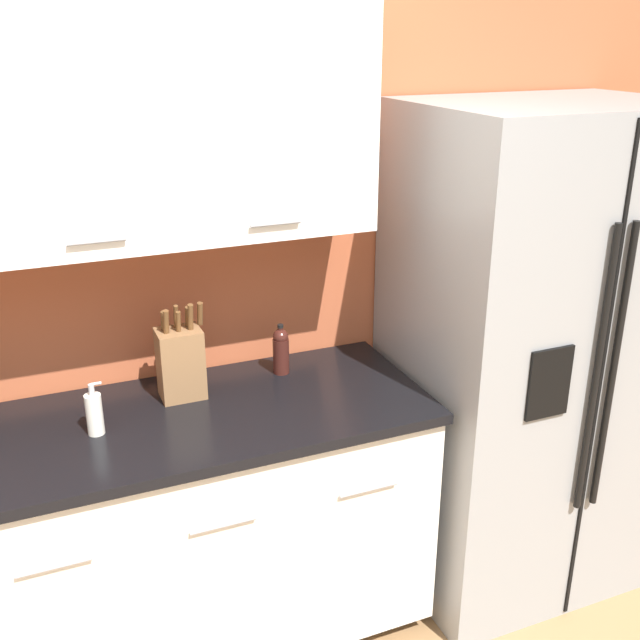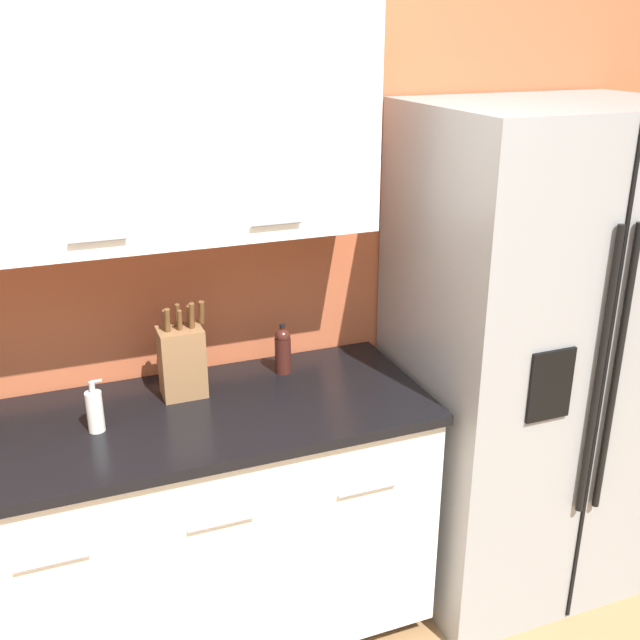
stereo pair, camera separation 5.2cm
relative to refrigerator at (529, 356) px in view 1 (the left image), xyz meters
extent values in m
cube|color=#BC5B38|center=(-1.66, 0.40, 0.38)|extent=(10.00, 0.05, 2.60)
cube|color=white|center=(-1.51, 0.21, 0.92)|extent=(1.76, 0.32, 0.79)
cylinder|color=#99999E|center=(-1.51, 0.04, 0.59)|extent=(0.16, 0.01, 0.01)
cylinder|color=#99999E|center=(-0.98, 0.04, 0.59)|extent=(0.16, 0.01, 0.01)
cube|color=black|center=(-1.51, 0.09, -0.88)|extent=(1.93, 0.54, 0.09)
cube|color=white|center=(-1.51, 0.05, -0.43)|extent=(1.97, 0.62, 0.80)
cube|color=black|center=(-1.51, 0.04, -0.02)|extent=(2.00, 0.64, 0.03)
cylinder|color=#99999E|center=(-1.74, -0.27, -0.21)|extent=(0.20, 0.01, 0.01)
cylinder|color=#99999E|center=(-1.27, -0.27, -0.21)|extent=(0.20, 0.01, 0.01)
cylinder|color=#99999E|center=(-0.80, -0.27, -0.21)|extent=(0.20, 0.01, 0.01)
cube|color=gray|center=(0.00, 0.00, 0.00)|extent=(0.94, 0.72, 1.84)
cube|color=black|center=(0.00, -0.36, 0.00)|extent=(0.01, 0.01, 1.81)
cylinder|color=black|center=(-0.03, -0.38, 0.09)|extent=(0.02, 0.02, 1.01)
cylinder|color=black|center=(0.04, -0.38, 0.09)|extent=(0.02, 0.02, 1.01)
cube|color=black|center=(-0.21, -0.37, 0.09)|extent=(0.16, 0.01, 0.24)
cube|color=olive|center=(-1.27, 0.18, 0.12)|extent=(0.14, 0.11, 0.24)
cylinder|color=brown|center=(-1.31, 0.19, 0.27)|extent=(0.02, 0.03, 0.07)
cylinder|color=brown|center=(-1.31, 0.16, 0.28)|extent=(0.02, 0.04, 0.08)
cylinder|color=brown|center=(-1.27, 0.19, 0.28)|extent=(0.02, 0.03, 0.08)
cylinder|color=brown|center=(-1.27, 0.16, 0.27)|extent=(0.02, 0.03, 0.07)
cylinder|color=brown|center=(-1.23, 0.19, 0.27)|extent=(0.02, 0.03, 0.07)
cylinder|color=brown|center=(-1.23, 0.16, 0.28)|extent=(0.02, 0.04, 0.09)
cylinder|color=brown|center=(-1.19, 0.19, 0.28)|extent=(0.02, 0.04, 0.08)
cylinder|color=silver|center=(-1.57, 0.03, 0.06)|extent=(0.05, 0.05, 0.13)
cylinder|color=#B2B2B5|center=(-1.57, 0.03, 0.15)|extent=(0.02, 0.02, 0.04)
cylinder|color=#B2B2B5|center=(-1.55, 0.03, 0.16)|extent=(0.03, 0.01, 0.01)
cylinder|color=#3D1914|center=(-0.91, 0.22, 0.06)|extent=(0.06, 0.06, 0.13)
sphere|color=#3D1914|center=(-0.91, 0.22, 0.14)|extent=(0.06, 0.06, 0.06)
cylinder|color=#3D1914|center=(-0.91, 0.22, 0.15)|extent=(0.02, 0.02, 0.04)
cylinder|color=black|center=(-0.91, 0.22, 0.18)|extent=(0.02, 0.02, 0.01)
camera|label=1|loc=(-1.71, -2.06, 1.15)|focal=42.00mm
camera|label=2|loc=(-1.66, -2.08, 1.15)|focal=42.00mm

